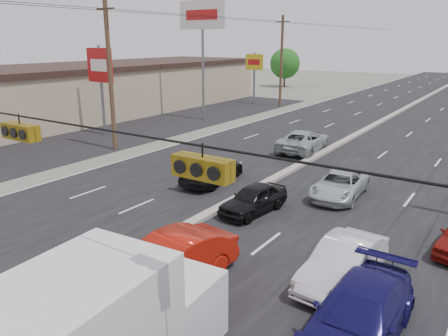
{
  "coord_description": "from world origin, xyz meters",
  "views": [
    {
      "loc": [
        10.49,
        -5.27,
        7.38
      ],
      "look_at": [
        0.58,
        9.31,
        2.2
      ],
      "focal_mm": 35.0,
      "sensor_mm": 36.0,
      "label": 1
    }
  ],
  "objects_px": {
    "red_sedan": "(169,263)",
    "queue_car_c": "(340,185)",
    "oncoming_near": "(212,170)",
    "tree_left_far": "(285,64)",
    "oncoming_far": "(303,141)",
    "pole_sign_far": "(254,66)",
    "queue_car_a": "(254,199)",
    "pole_sign_mid": "(100,70)",
    "pole_sign_billboard": "(202,23)",
    "utility_pole_left_c": "(281,61)",
    "utility_pole_left_b": "(110,75)",
    "queue_car_d": "(358,316)",
    "queue_car_b": "(343,263)"
  },
  "relations": [
    {
      "from": "utility_pole_left_c",
      "to": "queue_car_b",
      "type": "distance_m",
      "value": 38.51
    },
    {
      "from": "pole_sign_far",
      "to": "queue_car_b",
      "type": "bearing_deg",
      "value": -55.55
    },
    {
      "from": "pole_sign_billboard",
      "to": "utility_pole_left_b",
      "type": "bearing_deg",
      "value": -81.25
    },
    {
      "from": "pole_sign_billboard",
      "to": "oncoming_far",
      "type": "xyz_separation_m",
      "value": [
        13.1,
        -6.11,
        -8.13
      ]
    },
    {
      "from": "pole_sign_far",
      "to": "tree_left_far",
      "type": "height_order",
      "value": "tree_left_far"
    },
    {
      "from": "pole_sign_far",
      "to": "queue_car_b",
      "type": "height_order",
      "value": "pole_sign_far"
    },
    {
      "from": "pole_sign_far",
      "to": "tree_left_far",
      "type": "bearing_deg",
      "value": 106.7
    },
    {
      "from": "utility_pole_left_b",
      "to": "red_sedan",
      "type": "height_order",
      "value": "utility_pole_left_b"
    },
    {
      "from": "pole_sign_mid",
      "to": "oncoming_far",
      "type": "height_order",
      "value": "pole_sign_mid"
    },
    {
      "from": "utility_pole_left_b",
      "to": "queue_car_c",
      "type": "height_order",
      "value": "utility_pole_left_b"
    },
    {
      "from": "pole_sign_far",
      "to": "queue_car_a",
      "type": "xyz_separation_m",
      "value": [
        17.4,
        -29.58,
        -3.78
      ]
    },
    {
      "from": "queue_car_d",
      "to": "oncoming_near",
      "type": "height_order",
      "value": "queue_car_d"
    },
    {
      "from": "queue_car_d",
      "to": "red_sedan",
      "type": "bearing_deg",
      "value": -172.82
    },
    {
      "from": "tree_left_far",
      "to": "queue_car_b",
      "type": "bearing_deg",
      "value": -61.6
    },
    {
      "from": "utility_pole_left_b",
      "to": "utility_pole_left_c",
      "type": "relative_size",
      "value": 1.0
    },
    {
      "from": "pole_sign_billboard",
      "to": "oncoming_near",
      "type": "xyz_separation_m",
      "value": [
        11.83,
        -15.06,
        -8.19
      ]
    },
    {
      "from": "pole_sign_mid",
      "to": "red_sedan",
      "type": "xyz_separation_m",
      "value": [
        19.33,
        -14.26,
        -4.32
      ]
    },
    {
      "from": "red_sedan",
      "to": "tree_left_far",
      "type": "bearing_deg",
      "value": 120.05
    },
    {
      "from": "red_sedan",
      "to": "oncoming_far",
      "type": "distance_m",
      "value": 18.54
    },
    {
      "from": "queue_car_a",
      "to": "queue_car_d",
      "type": "distance_m",
      "value": 8.87
    },
    {
      "from": "utility_pole_left_c",
      "to": "red_sedan",
      "type": "distance_m",
      "value": 39.42
    },
    {
      "from": "queue_car_c",
      "to": "tree_left_far",
      "type": "bearing_deg",
      "value": 116.28
    },
    {
      "from": "queue_car_c",
      "to": "oncoming_near",
      "type": "relative_size",
      "value": 0.94
    },
    {
      "from": "pole_sign_far",
      "to": "oncoming_near",
      "type": "relative_size",
      "value": 1.29
    },
    {
      "from": "pole_sign_mid",
      "to": "red_sedan",
      "type": "bearing_deg",
      "value": -36.41
    },
    {
      "from": "pole_sign_mid",
      "to": "oncoming_near",
      "type": "relative_size",
      "value": 1.5
    },
    {
      "from": "tree_left_far",
      "to": "queue_car_c",
      "type": "height_order",
      "value": "tree_left_far"
    },
    {
      "from": "queue_car_c",
      "to": "oncoming_far",
      "type": "height_order",
      "value": "oncoming_far"
    },
    {
      "from": "pole_sign_far",
      "to": "queue_car_a",
      "type": "bearing_deg",
      "value": -59.54
    },
    {
      "from": "pole_sign_mid",
      "to": "pole_sign_billboard",
      "type": "relative_size",
      "value": 0.64
    },
    {
      "from": "oncoming_near",
      "to": "utility_pole_left_b",
      "type": "bearing_deg",
      "value": -18.24
    },
    {
      "from": "queue_car_c",
      "to": "queue_car_d",
      "type": "height_order",
      "value": "queue_car_d"
    },
    {
      "from": "queue_car_c",
      "to": "queue_car_d",
      "type": "bearing_deg",
      "value": -71.03
    },
    {
      "from": "utility_pole_left_c",
      "to": "queue_car_d",
      "type": "height_order",
      "value": "utility_pole_left_c"
    },
    {
      "from": "pole_sign_mid",
      "to": "oncoming_near",
      "type": "height_order",
      "value": "pole_sign_mid"
    },
    {
      "from": "red_sedan",
      "to": "queue_car_b",
      "type": "relative_size",
      "value": 1.14
    },
    {
      "from": "pole_sign_far",
      "to": "queue_car_b",
      "type": "distance_m",
      "value": 40.3
    },
    {
      "from": "tree_left_far",
      "to": "oncoming_far",
      "type": "xyz_separation_m",
      "value": [
        20.6,
        -38.11,
        -2.98
      ]
    },
    {
      "from": "tree_left_far",
      "to": "queue_car_a",
      "type": "relative_size",
      "value": 1.67
    },
    {
      "from": "utility_pole_left_b",
      "to": "queue_car_a",
      "type": "xyz_separation_m",
      "value": [
        13.9,
        -4.58,
        -4.48
      ]
    },
    {
      "from": "utility_pole_left_c",
      "to": "pole_sign_billboard",
      "type": "bearing_deg",
      "value": -99.46
    },
    {
      "from": "pole_sign_mid",
      "to": "queue_car_c",
      "type": "distance_m",
      "value": 21.61
    },
    {
      "from": "red_sedan",
      "to": "queue_car_c",
      "type": "relative_size",
      "value": 1.09
    },
    {
      "from": "red_sedan",
      "to": "queue_car_c",
      "type": "distance_m",
      "value": 10.87
    },
    {
      "from": "pole_sign_billboard",
      "to": "pole_sign_far",
      "type": "relative_size",
      "value": 1.83
    },
    {
      "from": "tree_left_far",
      "to": "queue_car_d",
      "type": "height_order",
      "value": "tree_left_far"
    },
    {
      "from": "queue_car_c",
      "to": "queue_car_d",
      "type": "distance_m",
      "value": 10.86
    },
    {
      "from": "queue_car_d",
      "to": "oncoming_near",
      "type": "xyz_separation_m",
      "value": [
        -10.64,
        8.49,
        -0.05
      ]
    },
    {
      "from": "utility_pole_left_c",
      "to": "queue_car_b",
      "type": "bearing_deg",
      "value": -59.87
    },
    {
      "from": "queue_car_d",
      "to": "oncoming_far",
      "type": "distance_m",
      "value": 19.8
    }
  ]
}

